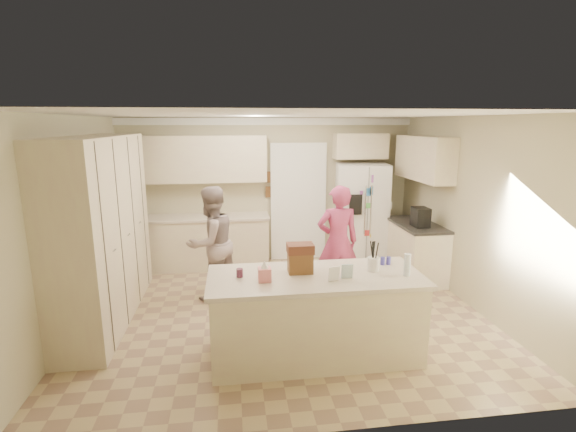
{
  "coord_description": "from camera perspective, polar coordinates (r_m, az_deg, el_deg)",
  "views": [
    {
      "loc": [
        -0.65,
        -5.2,
        2.5
      ],
      "look_at": [
        0.1,
        0.35,
        1.25
      ],
      "focal_mm": 26.0,
      "sensor_mm": 36.0,
      "label": 1
    }
  ],
  "objects": [
    {
      "name": "floor",
      "position": [
        5.81,
        -0.53,
        -13.0
      ],
      "size": [
        5.2,
        4.6,
        0.02
      ],
      "primitive_type": "cube",
      "color": "tan",
      "rests_on": "ground"
    },
    {
      "name": "ceiling",
      "position": [
        5.25,
        -0.59,
        13.77
      ],
      "size": [
        5.2,
        4.6,
        0.02
      ],
      "primitive_type": "cube",
      "color": "white",
      "rests_on": "wall_back"
    },
    {
      "name": "wall_back",
      "position": [
        7.64,
        -2.72,
        3.51
      ],
      "size": [
        5.2,
        0.02,
        2.6
      ],
      "primitive_type": "cube",
      "color": "#BCB490",
      "rests_on": "ground"
    },
    {
      "name": "wall_front",
      "position": [
        3.2,
        4.67,
        -9.48
      ],
      "size": [
        5.2,
        0.02,
        2.6
      ],
      "primitive_type": "cube",
      "color": "#BCB490",
      "rests_on": "ground"
    },
    {
      "name": "wall_left",
      "position": [
        5.69,
        -27.64,
        -1.06
      ],
      "size": [
        0.02,
        4.6,
        2.6
      ],
      "primitive_type": "cube",
      "color": "#BCB490",
      "rests_on": "ground"
    },
    {
      "name": "wall_right",
      "position": [
        6.26,
        23.89,
        0.42
      ],
      "size": [
        0.02,
        4.6,
        2.6
      ],
      "primitive_type": "cube",
      "color": "#BCB490",
      "rests_on": "ground"
    },
    {
      "name": "crown_back",
      "position": [
        7.49,
        -2.78,
        12.78
      ],
      "size": [
        5.2,
        0.08,
        0.12
      ],
      "primitive_type": "cube",
      "color": "white",
      "rests_on": "wall_back"
    },
    {
      "name": "pantry_bank",
      "position": [
        5.8,
        -23.99,
        -1.73
      ],
      "size": [
        0.6,
        2.6,
        2.35
      ],
      "primitive_type": "cube",
      "color": "beige",
      "rests_on": "floor"
    },
    {
      "name": "back_base_cab",
      "position": [
        7.51,
        -11.23,
        -3.6
      ],
      "size": [
        2.2,
        0.6,
        0.88
      ],
      "primitive_type": "cube",
      "color": "beige",
      "rests_on": "floor"
    },
    {
      "name": "back_countertop",
      "position": [
        7.39,
        -11.38,
        -0.19
      ],
      "size": [
        2.24,
        0.63,
        0.04
      ],
      "primitive_type": "cube",
      "color": "beige",
      "rests_on": "back_base_cab"
    },
    {
      "name": "back_upper_cab",
      "position": [
        7.37,
        -11.66,
        7.64
      ],
      "size": [
        2.2,
        0.35,
        0.8
      ],
      "primitive_type": "cube",
      "color": "beige",
      "rests_on": "wall_back"
    },
    {
      "name": "doorway_opening",
      "position": [
        7.72,
        1.4,
        1.73
      ],
      "size": [
        0.9,
        0.06,
        2.1
      ],
      "primitive_type": "cube",
      "color": "black",
      "rests_on": "floor"
    },
    {
      "name": "doorway_casing",
      "position": [
        7.68,
        1.44,
        1.69
      ],
      "size": [
        1.02,
        0.03,
        2.22
      ],
      "primitive_type": "cube",
      "color": "white",
      "rests_on": "floor"
    },
    {
      "name": "wall_frame_upper",
      "position": [
        7.56,
        -2.56,
        5.34
      ],
      "size": [
        0.15,
        0.02,
        0.2
      ],
      "primitive_type": "cube",
      "color": "brown",
      "rests_on": "wall_back"
    },
    {
      "name": "wall_frame_lower",
      "position": [
        7.6,
        -2.54,
        3.32
      ],
      "size": [
        0.15,
        0.02,
        0.2
      ],
      "primitive_type": "cube",
      "color": "brown",
      "rests_on": "wall_back"
    },
    {
      "name": "refrigerator",
      "position": [
        7.62,
        9.95,
        0.26
      ],
      "size": [
        1.01,
        0.85,
        1.8
      ],
      "primitive_type": "cube",
      "rotation": [
        0.0,
        0.0,
        -0.17
      ],
      "color": "white",
      "rests_on": "floor"
    },
    {
      "name": "fridge_seam",
      "position": [
        7.29,
        10.79,
        -0.33
      ],
      "size": [
        0.02,
        0.02,
        1.78
      ],
      "primitive_type": "cube",
      "color": "gray",
      "rests_on": "refrigerator"
    },
    {
      "name": "fridge_dispenser",
      "position": [
        7.16,
        9.22,
        1.54
      ],
      "size": [
        0.22,
        0.03,
        0.35
      ],
      "primitive_type": "cube",
      "color": "black",
      "rests_on": "refrigerator"
    },
    {
      "name": "fridge_handle_l",
      "position": [
        7.23,
        10.5,
        0.79
      ],
      "size": [
        0.02,
        0.02,
        0.85
      ],
      "primitive_type": "cylinder",
      "color": "silver",
      "rests_on": "refrigerator"
    },
    {
      "name": "fridge_handle_r",
      "position": [
        7.26,
        11.25,
        0.81
      ],
      "size": [
        0.02,
        0.02,
        0.85
      ],
      "primitive_type": "cylinder",
      "color": "silver",
      "rests_on": "refrigerator"
    },
    {
      "name": "over_fridge_cab",
      "position": [
        7.69,
        9.85,
        9.41
      ],
      "size": [
        0.95,
        0.35,
        0.45
      ],
      "primitive_type": "cube",
      "color": "beige",
      "rests_on": "wall_back"
    },
    {
      "name": "right_base_cab",
      "position": [
        7.17,
        17.03,
        -4.69
      ],
      "size": [
        0.6,
        1.2,
        0.88
      ],
      "primitive_type": "cube",
      "color": "beige",
      "rests_on": "floor"
    },
    {
      "name": "right_countertop",
      "position": [
        7.05,
        17.19,
        -1.12
      ],
      "size": [
        0.63,
        1.24,
        0.04
      ],
      "primitive_type": "cube",
      "color": "#2D2B28",
      "rests_on": "right_base_cab"
    },
    {
      "name": "right_upper_cab",
      "position": [
        7.13,
        18.06,
        7.53
      ],
      "size": [
        0.35,
        1.5,
        0.7
      ],
      "primitive_type": "cube",
      "color": "beige",
      "rests_on": "wall_right"
    },
    {
      "name": "coffee_maker",
      "position": [
        6.82,
        17.67,
        -0.14
      ],
      "size": [
        0.22,
        0.28,
        0.3
      ],
      "primitive_type": "cube",
      "color": "black",
      "rests_on": "right_countertop"
    },
    {
      "name": "island_base",
      "position": [
        4.67,
        3.7,
        -13.62
      ],
      "size": [
        2.2,
        0.9,
        0.88
      ],
      "primitive_type": "cube",
      "color": "beige",
      "rests_on": "floor"
    },
    {
      "name": "island_top",
      "position": [
        4.49,
        3.79,
        -8.34
      ],
      "size": [
        2.28,
        0.96,
        0.05
      ],
      "primitive_type": "cube",
      "color": "beige",
      "rests_on": "island_base"
    },
    {
      "name": "utensil_crock",
      "position": [
        4.66,
        11.58,
        -6.45
      ],
      "size": [
        0.13,
        0.13,
        0.15
      ],
      "primitive_type": "cylinder",
      "color": "white",
      "rests_on": "island_top"
    },
    {
      "name": "tissue_box",
      "position": [
        4.29,
        -3.22,
        -7.99
      ],
      "size": [
        0.13,
        0.13,
        0.14
      ],
      "primitive_type": "cube",
      "color": "#E27A7F",
      "rests_on": "island_top"
    },
    {
      "name": "tissue_plume",
      "position": [
        4.25,
        -3.24,
        -6.6
      ],
      "size": [
        0.08,
        0.08,
        0.08
      ],
      "primitive_type": "cone",
      "color": "white",
      "rests_on": "tissue_box"
    },
    {
      "name": "dollhouse_body",
      "position": [
        4.51,
        1.68,
        -6.4
      ],
      "size": [
        0.26,
        0.18,
        0.22
      ],
      "primitive_type": "cube",
      "color": "brown",
      "rests_on": "island_top"
    },
    {
      "name": "dollhouse_roof",
      "position": [
        4.46,
        1.69,
        -4.45
      ],
      "size": [
        0.28,
        0.2,
        0.1
      ],
      "primitive_type": "cube",
      "color": "#592D1E",
      "rests_on": "dollhouse_body"
    },
    {
      "name": "jam_jar",
      "position": [
        4.43,
        -6.63,
        -7.73
      ],
      "size": [
        0.07,
        0.07,
        0.09
      ],
      "primitive_type": "cylinder",
      "color": "#59263F",
      "rests_on": "island_top"
    },
    {
      "name": "greeting_card_a",
      "position": [
        4.3,
        6.32,
        -7.85
      ],
      "size": [
        0.12,
        0.06,
        0.16
      ],
      "primitive_type": "cube",
      "rotation": [
        0.15,
        0.0,
        0.2
      ],
      "color": "white",
      "rests_on": "island_top"
    },
    {
      "name": "greeting_card_b",
      "position": [
        4.38,
        8.08,
        -7.5
      ],
      "size": [
        0.12,
        0.05,
        0.16
      ],
      "primitive_type": "cube",
      "rotation": [
        0.15,
        0.0,
        -0.1
      ],
      "color": "silver",
      "rests_on": "island_top"
    },
    {
      "name": "water_bottle",
      "position": [
        4.58,
        16.0,
        -6.44
      ],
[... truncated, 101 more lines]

